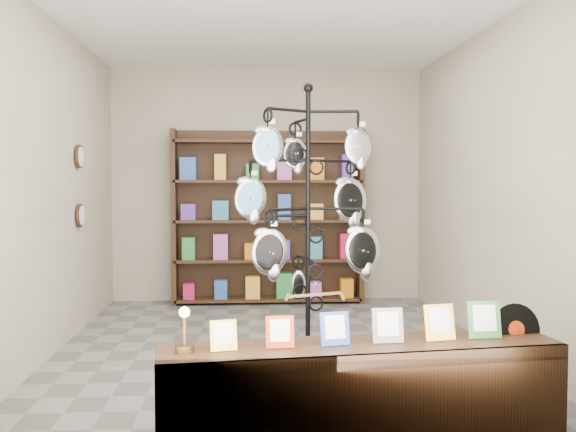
% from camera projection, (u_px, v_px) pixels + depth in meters
% --- Properties ---
extents(ground, '(5.00, 5.00, 0.00)m').
position_uv_depth(ground, '(277.00, 349.00, 5.93)').
color(ground, slate).
rests_on(ground, ground).
extents(room_envelope, '(5.00, 5.00, 5.00)m').
position_uv_depth(room_envelope, '(277.00, 148.00, 5.83)').
color(room_envelope, '#B3A990').
rests_on(room_envelope, ground).
extents(display_tree, '(1.19, 1.16, 2.30)m').
position_uv_depth(display_tree, '(308.00, 209.00, 4.98)').
color(display_tree, black).
rests_on(display_tree, ground).
extents(front_shelf, '(2.42, 0.77, 0.84)m').
position_uv_depth(front_shelf, '(361.00, 392.00, 3.79)').
color(front_shelf, black).
rests_on(front_shelf, ground).
extents(back_shelving, '(2.42, 0.36, 2.20)m').
position_uv_depth(back_shelving, '(268.00, 222.00, 8.16)').
color(back_shelving, black).
rests_on(back_shelving, ground).
extents(wall_clocks, '(0.03, 0.24, 0.84)m').
position_uv_depth(wall_clocks, '(80.00, 186.00, 6.52)').
color(wall_clocks, black).
rests_on(wall_clocks, ground).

